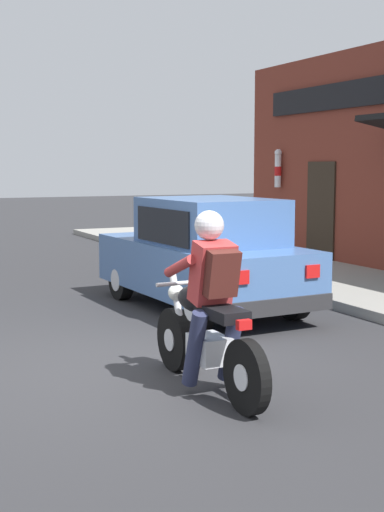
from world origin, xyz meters
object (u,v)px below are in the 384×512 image
(motorcycle_with_rider, at_px, (208,317))
(trash_bin, at_px, (222,230))
(traffic_cone, at_px, (285,260))
(car_hatchback, at_px, (204,256))

(motorcycle_with_rider, xyz_separation_m, trash_bin, (4.50, 8.10, -0.04))
(traffic_cone, bearing_deg, trash_bin, 78.86)
(traffic_cone, bearing_deg, motorcycle_with_rider, -129.90)
(motorcycle_with_rider, height_order, car_hatchback, motorcycle_with_rider)
(motorcycle_with_rider, relative_size, car_hatchback, 0.53)
(motorcycle_with_rider, bearing_deg, car_hatchback, 63.82)
(traffic_cone, height_order, trash_bin, trash_bin)
(motorcycle_with_rider, relative_size, trash_bin, 2.06)
(car_hatchback, bearing_deg, motorcycle_with_rider, -116.18)
(trash_bin, bearing_deg, motorcycle_with_rider, -119.05)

